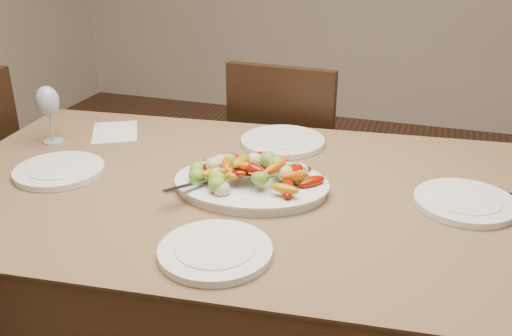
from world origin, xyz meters
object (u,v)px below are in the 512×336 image
Objects in this scene: serving_platter at (251,186)px; plate_left at (59,171)px; wine_glass at (49,113)px; dining_table at (256,299)px; chair_far at (293,166)px; plate_right at (465,203)px; plate_far at (283,142)px; plate_near at (215,252)px.

serving_platter reaches higher than plate_left.
serving_platter is 1.61× the size of plate_left.
wine_glass is (-0.75, 0.14, 0.09)m from serving_platter.
dining_table is 0.70m from plate_left.
wine_glass is (-0.66, -0.68, 0.39)m from chair_far.
serving_platter is 0.57m from plate_right.
chair_far is (-0.10, 0.80, 0.10)m from dining_table.
wine_glass is at bearing 169.61° from serving_platter.
serving_platter is 0.36m from plate_far.
plate_far reaches higher than dining_table.
plate_left is 0.66m from plate_near.
plate_left is at bearing -142.49° from plate_far.
plate_near is 0.91m from wine_glass.
plate_left is (-0.57, -0.07, -0.00)m from serving_platter.
chair_far reaches higher than plate_right.
plate_right is at bearing 7.51° from dining_table.
plate_left is (-0.58, -0.09, 0.39)m from dining_table.
plate_right and plate_far have the same top height.
chair_far is 1.20m from plate_near.
wine_glass is at bearing 129.65° from plate_left.
wine_glass is (-0.74, -0.22, 0.09)m from plate_far.
chair_far is 3.42× the size of plate_far.
plate_far is at bearing 37.51° from plate_left.
serving_platter reaches higher than plate_near.
plate_far is at bearing 102.18° from chair_far.
plate_far is (-0.57, 0.27, 0.00)m from plate_right.
chair_far is 2.28× the size of serving_platter.
dining_table is 7.00× the size of plate_right.
serving_platter is (-0.01, -0.02, 0.39)m from dining_table.
chair_far is 1.05m from plate_left.
plate_far is 1.36× the size of wine_glass.
serving_platter is (0.09, -0.82, 0.30)m from chair_far.
wine_glass is at bearing 170.84° from dining_table.
plate_near is (0.60, -0.26, 0.00)m from plate_left.
dining_table is at bearing -86.74° from plate_far.
plate_left is 1.15m from plate_right.
serving_platter reaches higher than plate_right.
dining_table is at bearing 93.15° from plate_near.
chair_far reaches higher than plate_left.
plate_left is 1.27× the size of wine_glass.
wine_glass reaches higher than serving_platter.
dining_table is 0.52m from plate_near.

